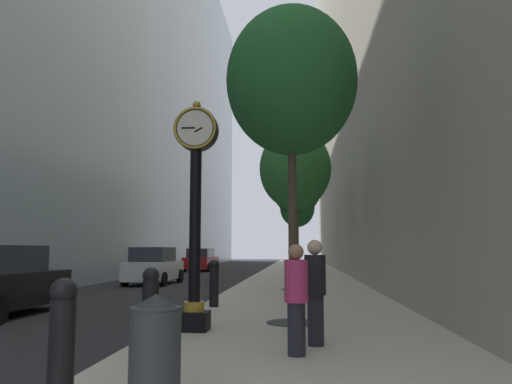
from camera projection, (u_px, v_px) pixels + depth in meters
The scene contains 16 objects.
ground_plane at pixel (252, 278), 28.68m from camera, with size 110.00×110.00×0.00m, color #262628.
sidewalk_right at pixel (300, 275), 31.43m from camera, with size 5.45×80.00×0.14m, color beige.
building_block_left at pixel (88, 33), 34.43m from camera, with size 9.00×80.00×32.39m.
street_clock at pixel (195, 202), 9.70m from camera, with size 0.84×0.55×4.38m.
bollard_nearest at pixel (62, 340), 4.83m from camera, with size 0.26×0.26×1.23m.
bollard_second at pixel (150, 306), 7.70m from camera, with size 0.26×0.26×1.23m.
bollard_fourth at pixel (214, 282), 13.43m from camera, with size 0.26×0.26×1.23m.
street_tree_near at pixel (291, 82), 10.97m from camera, with size 2.81×2.81×6.73m.
street_tree_mid_near at pixel (295, 169), 19.46m from camera, with size 2.73×2.73×6.14m.
street_tree_mid_far at pixel (296, 186), 28.07m from camera, with size 2.81×2.81×6.61m.
street_tree_far at pixel (297, 207), 36.56m from camera, with size 2.49×2.49×5.93m.
trash_bin at pixel (155, 345), 5.13m from camera, with size 0.53×0.53×1.05m.
pedestrian_walking at pixel (296, 297), 7.30m from camera, with size 0.48×0.48×1.58m.
pedestrian_by_clock at pixel (315, 289), 8.07m from camera, with size 0.48×0.48×1.65m.
car_red_near at pixel (201, 260), 38.69m from camera, with size 2.17×4.64×1.69m.
car_white_mid at pixel (154, 266), 23.99m from camera, with size 2.06×4.29×1.73m.
Camera 1 is at (2.69, -1.92, 1.64)m, focal length 35.76 mm.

